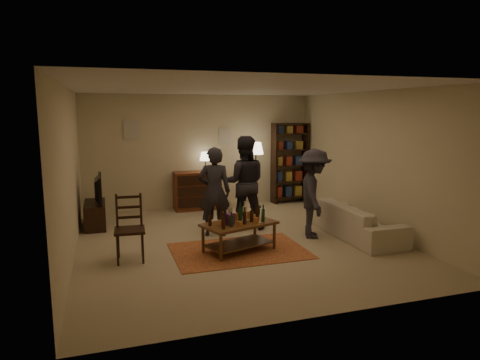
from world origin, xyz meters
name	(u,v)px	position (x,y,z in m)	size (l,w,h in m)	color
floor	(238,241)	(0.00, 0.00, 0.00)	(6.00, 6.00, 0.00)	#C6B793
room_shell	(173,133)	(-0.65, 2.98, 1.81)	(6.00, 6.00, 6.00)	beige
rug	(239,251)	(-0.14, -0.53, 0.01)	(2.20, 1.50, 0.01)	maroon
coffee_table	(239,226)	(-0.14, -0.53, 0.43)	(1.34, 0.99, 0.83)	brown
dining_chair	(129,225)	(-1.90, -0.38, 0.56)	(0.48, 0.48, 1.06)	black
tv_stand	(95,208)	(-2.44, 1.80, 0.38)	(0.40, 1.00, 1.06)	black
dresser	(196,190)	(-0.19, 2.71, 0.48)	(1.00, 0.50, 1.36)	brown
bookshelf	(289,162)	(2.25, 2.78, 1.03)	(0.90, 0.34, 2.02)	black
floor_lamp	(256,153)	(1.23, 2.48, 1.33)	(0.36, 0.36, 1.58)	black
sofa	(357,221)	(2.20, -0.40, 0.30)	(2.08, 0.81, 0.61)	beige
person_left	(214,192)	(-0.30, 0.50, 0.84)	(0.61, 0.40, 1.67)	#25252C
person_right	(244,183)	(0.38, 0.81, 0.92)	(0.90, 0.70, 1.84)	#222128
person_by_sofa	(314,193)	(1.41, -0.16, 0.82)	(1.06, 0.61, 1.64)	#2A2831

